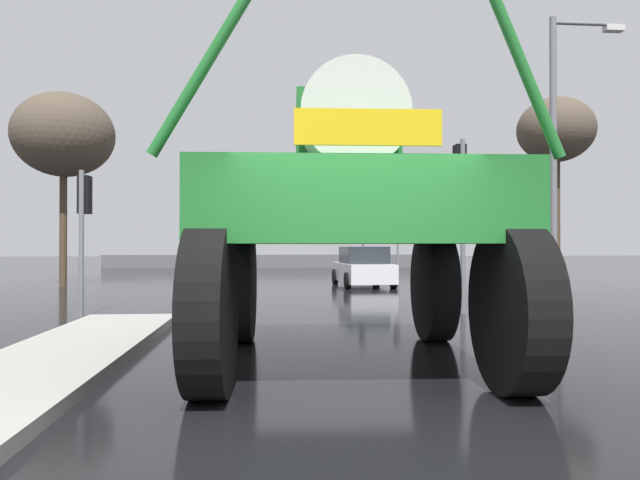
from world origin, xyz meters
TOP-DOWN VIEW (x-y plane):
  - ground_plane at (0.00, 18.00)m, footprint 120.00×120.00m
  - median_island at (-3.66, 2.97)m, footprint 1.77×9.15m
  - oversize_sprayer at (0.19, 2.99)m, footprint 4.32×5.43m
  - sedan_ahead at (2.70, 17.32)m, footprint 2.05×4.18m
  - traffic_signal_near_left at (-4.95, 8.42)m, footprint 0.24×0.54m
  - traffic_signal_near_right at (3.56, 8.41)m, footprint 0.24×0.54m
  - traffic_signal_far_left at (3.67, 23.51)m, footprint 0.24×0.55m
  - traffic_signal_far_right at (5.40, 23.51)m, footprint 0.24×0.55m
  - streetlight_near_right at (6.70, 9.82)m, footprint 2.01×0.24m
  - bare_tree_left at (-8.70, 18.08)m, footprint 3.75×3.75m
  - bare_tree_right at (8.95, 14.40)m, footprint 2.60×2.60m
  - roadside_barrier at (0.00, 35.68)m, footprint 24.46×0.24m

SIDE VIEW (x-z plane):
  - ground_plane at x=0.00m, z-range 0.00..0.00m
  - median_island at x=-3.66m, z-range 0.00..0.15m
  - roadside_barrier at x=0.00m, z-range 0.00..0.90m
  - sedan_ahead at x=2.70m, z-range -0.05..1.47m
  - oversize_sprayer at x=0.19m, z-range -0.22..4.14m
  - traffic_signal_near_left at x=-4.95m, z-range 0.73..3.94m
  - traffic_signal_far_left at x=3.67m, z-range 0.78..4.20m
  - traffic_signal_far_right at x=5.40m, z-range 0.78..4.21m
  - traffic_signal_near_right at x=3.56m, z-range 0.92..4.95m
  - streetlight_near_right at x=6.70m, z-range 0.46..8.02m
  - bare_tree_right at x=8.95m, z-range 2.15..8.80m
  - bare_tree_left at x=-8.70m, z-range 2.07..9.44m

